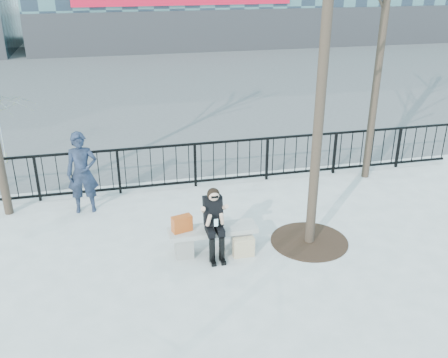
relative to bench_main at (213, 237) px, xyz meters
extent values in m
plane|color=#9C9C97|center=(0.00, 0.00, -0.30)|extent=(120.00, 120.00, 0.00)
cube|color=#474747|center=(0.00, 15.00, -0.30)|extent=(60.00, 23.00, 0.01)
cube|color=black|center=(0.00, 3.00, 0.78)|extent=(14.00, 0.05, 0.05)
cube|color=black|center=(0.00, 3.00, -0.18)|extent=(14.00, 0.05, 0.05)
cube|color=#2D2D30|center=(3.00, 21.96, 0.90)|extent=(18.00, 0.08, 2.40)
cube|color=#2D2D30|center=(20.00, 21.96, 0.90)|extent=(16.00, 0.08, 2.40)
cylinder|color=black|center=(1.90, -0.10, 3.45)|extent=(0.18, 0.18, 7.50)
cylinder|color=black|center=(4.50, 2.60, 3.20)|extent=(0.18, 0.18, 7.00)
cylinder|color=black|center=(1.90, -0.10, -0.29)|extent=(1.50, 1.50, 0.02)
cube|color=slate|center=(-0.55, 0.00, -0.10)|extent=(0.32, 0.38, 0.40)
cube|color=slate|center=(0.55, 0.00, -0.10)|extent=(0.32, 0.38, 0.40)
cube|color=gray|center=(0.00, 0.00, 0.14)|extent=(1.65, 0.46, 0.09)
cube|color=#AD4415|center=(-0.57, 0.02, 0.34)|extent=(0.40, 0.26, 0.30)
cube|color=beige|center=(0.52, -0.31, -0.12)|extent=(0.39, 0.15, 0.37)
imported|color=black|center=(-2.36, 2.25, 0.60)|extent=(0.66, 0.44, 1.79)
imported|color=yellow|center=(-4.53, 5.57, 0.64)|extent=(2.10, 2.14, 1.89)
camera|label=1|loc=(-1.62, -7.93, 4.73)|focal=40.00mm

